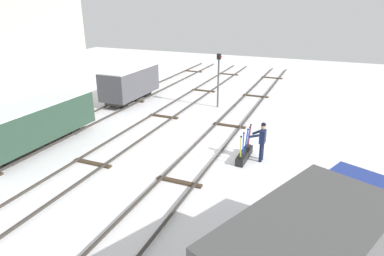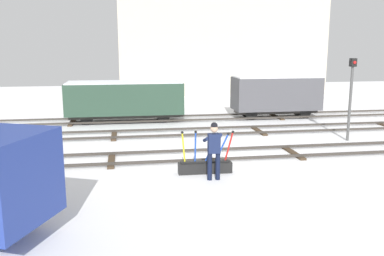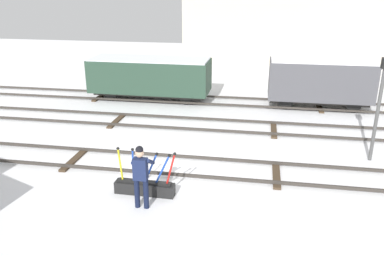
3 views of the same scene
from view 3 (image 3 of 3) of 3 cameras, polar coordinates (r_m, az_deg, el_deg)
ground_plane at (r=13.60m, az=-3.00°, el=-5.73°), size 60.00×60.00×0.00m
track_main_line at (r=13.56m, az=-3.01°, el=-5.33°), size 44.00×1.94×0.18m
track_siding_near at (r=17.46m, az=0.10°, el=0.62°), size 44.00×1.94×0.18m
track_siding_far at (r=21.06m, az=1.87°, el=4.03°), size 44.00×1.94×0.18m
switch_lever_frame at (r=11.96m, az=-6.79°, el=-8.31°), size 1.88×0.39×1.45m
rail_worker at (r=10.95m, az=-7.37°, el=-6.39°), size 0.54×0.70×1.86m
signal_post at (r=14.81m, az=25.41°, el=3.77°), size 0.24×0.32×3.65m
apartment_building at (r=33.70m, az=15.10°, el=17.26°), size 17.96×5.63×9.35m
freight_car_mid_siding at (r=20.77m, az=17.95°, el=6.49°), size 4.99×1.97×2.43m
freight_car_near_switch at (r=21.37m, az=-6.04°, el=7.45°), size 6.34×2.31×2.24m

